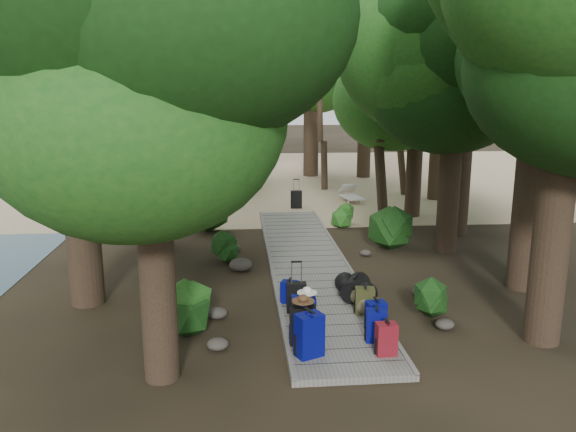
{
  "coord_description": "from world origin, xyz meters",
  "views": [
    {
      "loc": [
        -1.75,
        -12.73,
        4.45
      ],
      "look_at": [
        -0.38,
        2.48,
        1.0
      ],
      "focal_mm": 35.0,
      "sensor_mm": 36.0,
      "label": 1
    }
  ],
  "objects_px": {
    "backpack_left_b": "(303,323)",
    "kayak": "(208,192)",
    "backpack_left_c": "(303,314)",
    "duffel_right_khaki": "(365,300)",
    "backpack_right_d": "(365,299)",
    "lone_suitcase_on_sand": "(296,199)",
    "sun_lounger": "(352,194)",
    "backpack_left_a": "(309,333)",
    "backpack_right_b": "(376,324)",
    "backpack_left_d": "(289,291)",
    "backpack_right_c": "(376,314)",
    "backpack_right_a": "(386,337)",
    "duffel_right_black": "(356,288)",
    "suitcase_on_boardwalk": "(296,297)"
  },
  "relations": [
    {
      "from": "sun_lounger",
      "to": "backpack_left_a",
      "type": "bearing_deg",
      "value": -114.4
    },
    {
      "from": "kayak",
      "to": "backpack_right_c",
      "type": "bearing_deg",
      "value": -65.96
    },
    {
      "from": "backpack_left_d",
      "to": "lone_suitcase_on_sand",
      "type": "distance_m",
      "value": 10.02
    },
    {
      "from": "backpack_left_b",
      "to": "kayak",
      "type": "xyz_separation_m",
      "value": [
        -2.36,
        14.7,
        -0.32
      ]
    },
    {
      "from": "backpack_right_b",
      "to": "backpack_right_d",
      "type": "distance_m",
      "value": 1.27
    },
    {
      "from": "kayak",
      "to": "backpack_left_c",
      "type": "bearing_deg",
      "value": -71.2
    },
    {
      "from": "backpack_left_c",
      "to": "backpack_right_c",
      "type": "relative_size",
      "value": 1.32
    },
    {
      "from": "duffel_right_khaki",
      "to": "kayak",
      "type": "distance_m",
      "value": 13.75
    },
    {
      "from": "duffel_right_khaki",
      "to": "sun_lounger",
      "type": "xyz_separation_m",
      "value": [
        2.07,
        11.45,
        0.04
      ]
    },
    {
      "from": "kayak",
      "to": "sun_lounger",
      "type": "relative_size",
      "value": 1.68
    },
    {
      "from": "backpack_right_a",
      "to": "backpack_left_c",
      "type": "bearing_deg",
      "value": 143.4
    },
    {
      "from": "backpack_left_a",
      "to": "sun_lounger",
      "type": "xyz_separation_m",
      "value": [
        3.45,
        13.38,
        -0.19
      ]
    },
    {
      "from": "backpack_right_a",
      "to": "backpack_right_b",
      "type": "distance_m",
      "value": 0.52
    },
    {
      "from": "backpack_left_a",
      "to": "duffel_right_khaki",
      "type": "relative_size",
      "value": 1.49
    },
    {
      "from": "suitcase_on_boardwalk",
      "to": "backpack_right_c",
      "type": "bearing_deg",
      "value": -33.09
    },
    {
      "from": "backpack_left_b",
      "to": "kayak",
      "type": "distance_m",
      "value": 14.89
    },
    {
      "from": "backpack_left_a",
      "to": "lone_suitcase_on_sand",
      "type": "distance_m",
      "value": 12.41
    },
    {
      "from": "backpack_left_a",
      "to": "suitcase_on_boardwalk",
      "type": "distance_m",
      "value": 1.9
    },
    {
      "from": "backpack_left_c",
      "to": "duffel_right_khaki",
      "type": "bearing_deg",
      "value": 39.34
    },
    {
      "from": "lone_suitcase_on_sand",
      "to": "backpack_left_b",
      "type": "bearing_deg",
      "value": -91.95
    },
    {
      "from": "duffel_right_black",
      "to": "sun_lounger",
      "type": "bearing_deg",
      "value": 104.32
    },
    {
      "from": "backpack_right_d",
      "to": "lone_suitcase_on_sand",
      "type": "distance_m",
      "value": 10.65
    },
    {
      "from": "backpack_left_d",
      "to": "backpack_right_b",
      "type": "relative_size",
      "value": 0.8
    },
    {
      "from": "lone_suitcase_on_sand",
      "to": "backpack_left_a",
      "type": "bearing_deg",
      "value": -91.52
    },
    {
      "from": "backpack_left_a",
      "to": "backpack_right_d",
      "type": "xyz_separation_m",
      "value": [
        1.33,
        1.71,
        -0.12
      ]
    },
    {
      "from": "lone_suitcase_on_sand",
      "to": "sun_lounger",
      "type": "height_order",
      "value": "lone_suitcase_on_sand"
    },
    {
      "from": "backpack_left_c",
      "to": "sun_lounger",
      "type": "relative_size",
      "value": 0.4
    },
    {
      "from": "lone_suitcase_on_sand",
      "to": "duffel_right_black",
      "type": "bearing_deg",
      "value": -85.18
    },
    {
      "from": "backpack_left_d",
      "to": "backpack_right_c",
      "type": "relative_size",
      "value": 0.85
    },
    {
      "from": "backpack_left_b",
      "to": "duffel_right_khaki",
      "type": "height_order",
      "value": "backpack_left_b"
    },
    {
      "from": "backpack_left_c",
      "to": "backpack_left_d",
      "type": "distance_m",
      "value": 1.59
    },
    {
      "from": "backpack_left_c",
      "to": "backpack_right_d",
      "type": "relative_size",
      "value": 1.38
    },
    {
      "from": "duffel_right_khaki",
      "to": "backpack_right_a",
      "type": "bearing_deg",
      "value": -107.37
    },
    {
      "from": "backpack_left_d",
      "to": "backpack_left_c",
      "type": "bearing_deg",
      "value": -65.14
    },
    {
      "from": "backpack_left_a",
      "to": "kayak",
      "type": "height_order",
      "value": "backpack_left_a"
    },
    {
      "from": "backpack_right_b",
      "to": "backpack_right_c",
      "type": "relative_size",
      "value": 1.06
    },
    {
      "from": "backpack_left_d",
      "to": "kayak",
      "type": "height_order",
      "value": "backpack_left_d"
    },
    {
      "from": "backpack_left_a",
      "to": "lone_suitcase_on_sand",
      "type": "relative_size",
      "value": 1.22
    },
    {
      "from": "kayak",
      "to": "sun_lounger",
      "type": "bearing_deg",
      "value": -7.57
    },
    {
      "from": "backpack_right_d",
      "to": "suitcase_on_boardwalk",
      "type": "bearing_deg",
      "value": 179.99
    },
    {
      "from": "duffel_right_black",
      "to": "backpack_right_d",
      "type": "bearing_deg",
      "value": -63.62
    },
    {
      "from": "backpack_right_a",
      "to": "kayak",
      "type": "xyz_separation_m",
      "value": [
        -3.69,
        15.22,
        -0.24
      ]
    },
    {
      "from": "backpack_left_b",
      "to": "duffel_right_khaki",
      "type": "xyz_separation_m",
      "value": [
        1.43,
        1.48,
        -0.2
      ]
    },
    {
      "from": "backpack_left_d",
      "to": "kayak",
      "type": "bearing_deg",
      "value": 121.18
    },
    {
      "from": "backpack_left_b",
      "to": "backpack_right_b",
      "type": "bearing_deg",
      "value": 15.22
    },
    {
      "from": "backpack_right_c",
      "to": "duffel_right_khaki",
      "type": "relative_size",
      "value": 1.1
    },
    {
      "from": "suitcase_on_boardwalk",
      "to": "backpack_right_d",
      "type": "bearing_deg",
      "value": -5.39
    },
    {
      "from": "backpack_left_a",
      "to": "sun_lounger",
      "type": "bearing_deg",
      "value": 51.34
    },
    {
      "from": "backpack_left_d",
      "to": "backpack_left_a",
      "type": "bearing_deg",
      "value": -66.54
    },
    {
      "from": "backpack_left_d",
      "to": "backpack_right_c",
      "type": "bearing_deg",
      "value": -24.74
    }
  ]
}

